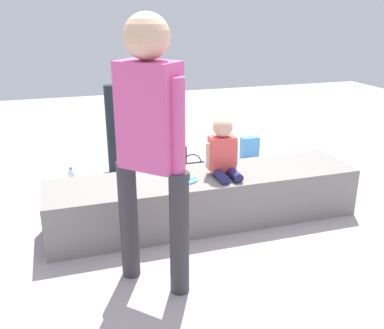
# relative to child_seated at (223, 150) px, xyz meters

# --- Properties ---
(ground_plane) EXTENTS (12.00, 12.00, 0.00)m
(ground_plane) POSITION_rel_child_seated_xyz_m (-0.14, 0.03, -0.63)
(ground_plane) COLOR #A89EA0
(concrete_ledge) EXTENTS (2.58, 0.59, 0.41)m
(concrete_ledge) POSITION_rel_child_seated_xyz_m (-0.14, 0.03, -0.42)
(concrete_ledge) COLOR gray
(concrete_ledge) RESTS_ON ground_plane
(child_seated) EXTENTS (0.28, 0.32, 0.48)m
(child_seated) POSITION_rel_child_seated_xyz_m (0.00, 0.00, 0.00)
(child_seated) COLOR navy
(child_seated) RESTS_ON concrete_ledge
(adult_standing) EXTENTS (0.39, 0.39, 1.70)m
(adult_standing) POSITION_rel_child_seated_xyz_m (-0.74, -0.70, 0.40)
(adult_standing) COLOR #343237
(adult_standing) RESTS_ON ground_plane
(cake_plate) EXTENTS (0.22, 0.22, 0.07)m
(cake_plate) POSITION_rel_child_seated_xyz_m (-0.33, -0.01, -0.19)
(cake_plate) COLOR #4CA5D8
(cake_plate) RESTS_ON concrete_ledge
(gift_bag) EXTENTS (0.22, 0.10, 0.31)m
(gift_bag) POSITION_rel_child_seated_xyz_m (0.90, 1.39, -0.49)
(gift_bag) COLOR #4C99E0
(gift_bag) RESTS_ON ground_plane
(railing_post) EXTENTS (0.36, 0.36, 1.00)m
(railing_post) POSITION_rel_child_seated_xyz_m (-0.75, 1.18, -0.26)
(railing_post) COLOR black
(railing_post) RESTS_ON ground_plane
(water_bottle_near_gift) EXTENTS (0.06, 0.06, 0.18)m
(water_bottle_near_gift) POSITION_rel_child_seated_xyz_m (-1.18, 1.20, -0.54)
(water_bottle_near_gift) COLOR silver
(water_bottle_near_gift) RESTS_ON ground_plane
(water_bottle_far_side) EXTENTS (0.07, 0.07, 0.21)m
(water_bottle_far_side) POSITION_rel_child_seated_xyz_m (-0.51, 0.54, -0.53)
(water_bottle_far_side) COLOR silver
(water_bottle_far_side) RESTS_ON ground_plane
(cake_box_white) EXTENTS (0.40, 0.38, 0.11)m
(cake_box_white) POSITION_rel_child_seated_xyz_m (0.69, 0.75, -0.57)
(cake_box_white) COLOR white
(cake_box_white) RESTS_ON ground_plane
(handbag_black_leather) EXTENTS (0.29, 0.10, 0.29)m
(handbag_black_leather) POSITION_rel_child_seated_xyz_m (0.03, 0.93, -0.53)
(handbag_black_leather) COLOR black
(handbag_black_leather) RESTS_ON ground_plane
(handbag_brown_canvas) EXTENTS (0.30, 0.12, 0.37)m
(handbag_brown_canvas) POSITION_rel_child_seated_xyz_m (-0.06, 1.34, -0.49)
(handbag_brown_canvas) COLOR brown
(handbag_brown_canvas) RESTS_ON ground_plane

